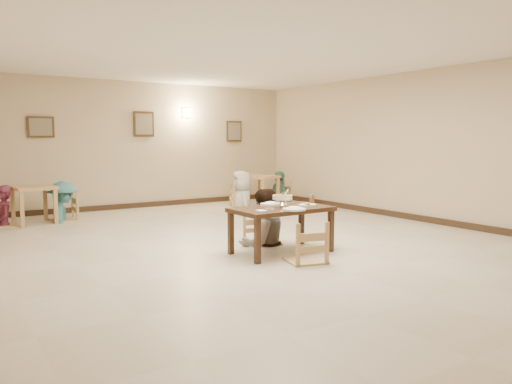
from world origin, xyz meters
TOP-DOWN VIEW (x-y plane):
  - floor at (0.00, 0.00)m, footprint 10.00×10.00m
  - ceiling at (0.00, 0.00)m, footprint 10.00×10.00m
  - wall_back at (0.00, 5.00)m, footprint 10.00×0.00m
  - wall_right at (4.00, 0.00)m, footprint 0.00×10.00m
  - baseboard_back at (0.00, 4.97)m, footprint 8.00×0.06m
  - baseboard_right at (3.97, 0.00)m, footprint 0.06×10.00m
  - picture_a at (-2.20, 4.96)m, footprint 0.55×0.04m
  - picture_b at (0.10, 4.96)m, footprint 0.50×0.04m
  - picture_c at (2.60, 4.96)m, footprint 0.45×0.04m
  - wall_sconce at (1.20, 4.96)m, footprint 0.16×0.05m
  - main_table at (-0.02, -0.81)m, footprint 1.43×0.82m
  - chair_far at (0.08, -0.07)m, footprint 0.41×0.41m
  - chair_near at (-0.06, -1.42)m, footprint 0.49×0.49m
  - main_diner at (0.10, -0.14)m, footprint 0.88×0.70m
  - curry_warmer at (-0.02, -0.84)m, footprint 0.31×0.28m
  - rice_plate_far at (0.00, -0.49)m, footprint 0.32×0.32m
  - rice_plate_near at (-0.04, -1.14)m, footprint 0.32×0.32m
  - fried_plate at (0.39, -0.89)m, footprint 0.28×0.28m
  - chili_dish at (-0.30, -0.92)m, footprint 0.11×0.11m
  - napkin_cutlery at (-0.53, -1.05)m, footprint 0.15×0.22m
  - drink_glass at (0.64, -0.68)m, footprint 0.08×0.08m
  - bg_table_left at (-2.57, 3.86)m, footprint 0.82×0.82m
  - bg_table_right at (2.64, 3.76)m, footprint 0.94×0.94m
  - bg_chair_ll at (-3.12, 3.86)m, footprint 0.51×0.51m
  - bg_chair_lr at (-2.02, 3.92)m, footprint 0.50×0.50m
  - bg_chair_rl at (2.07, 3.72)m, footprint 0.50×0.50m
  - bg_chair_rr at (3.22, 3.75)m, footprint 0.50×0.50m
  - bg_diner_a at (-3.12, 3.86)m, footprint 0.42×0.60m
  - bg_diner_b at (-2.02, 3.92)m, footprint 0.77×1.13m
  - bg_diner_c at (2.07, 3.72)m, footprint 0.74×0.97m
  - bg_diner_d at (3.22, 3.75)m, footprint 0.64×1.05m

SIDE VIEW (x-z plane):
  - floor at x=0.00m, z-range 0.00..0.00m
  - baseboard_back at x=0.00m, z-range 0.00..0.12m
  - baseboard_right at x=3.97m, z-range 0.00..0.12m
  - chair_far at x=0.08m, z-range 0.00..0.86m
  - chair_near at x=-0.06m, z-range 0.00..1.05m
  - bg_chair_rl at x=2.07m, z-range 0.00..1.05m
  - bg_chair_rr at x=3.22m, z-range 0.00..1.07m
  - bg_chair_lr at x=-2.02m, z-range 0.00..1.07m
  - bg_chair_ll at x=-3.12m, z-range 0.00..1.09m
  - main_table at x=-0.02m, z-range 0.25..0.92m
  - bg_table_left at x=-2.57m, z-range 0.23..0.97m
  - bg_table_right at x=2.64m, z-range 0.23..0.97m
  - chili_dish at x=-0.30m, z-range 0.66..0.69m
  - napkin_cutlery at x=-0.53m, z-range 0.66..0.69m
  - rice_plate_near at x=-0.04m, z-range 0.64..0.72m
  - rice_plate_far at x=0.00m, z-range 0.64..0.72m
  - fried_plate at x=0.39m, z-range 0.65..0.71m
  - drink_glass at x=0.64m, z-range 0.66..0.81m
  - bg_diner_a at x=-3.12m, z-range 0.00..1.56m
  - bg_diner_b at x=-2.02m, z-range 0.00..1.61m
  - curry_warmer at x=-0.02m, z-range 0.68..0.94m
  - bg_diner_d at x=3.22m, z-range 0.00..1.68m
  - main_diner at x=0.10m, z-range 0.00..1.74m
  - bg_diner_c at x=2.07m, z-range 0.00..1.77m
  - wall_back at x=0.00m, z-range -3.50..6.50m
  - wall_right at x=4.00m, z-range -3.50..6.50m
  - picture_c at x=2.60m, z-range 1.57..2.12m
  - picture_a at x=-2.20m, z-range 1.67..2.12m
  - picture_b at x=0.10m, z-range 1.70..2.30m
  - wall_sconce at x=1.20m, z-range 2.19..2.41m
  - ceiling at x=0.00m, z-range 3.00..3.00m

